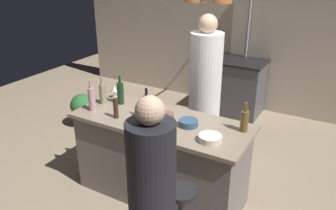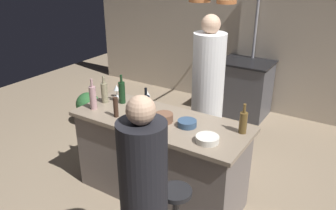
# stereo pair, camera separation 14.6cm
# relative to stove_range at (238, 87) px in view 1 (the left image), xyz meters

# --- Properties ---
(ground_plane) EXTENTS (9.00, 9.00, 0.00)m
(ground_plane) POSITION_rel_stove_range_xyz_m (0.00, -2.45, -0.45)
(ground_plane) COLOR gray
(back_wall) EXTENTS (6.40, 0.16, 2.60)m
(back_wall) POSITION_rel_stove_range_xyz_m (0.00, 0.40, 0.85)
(back_wall) COLOR #BCAD99
(back_wall) RESTS_ON ground_plane
(kitchen_island) EXTENTS (1.80, 0.72, 0.90)m
(kitchen_island) POSITION_rel_stove_range_xyz_m (0.00, -2.45, 0.01)
(kitchen_island) COLOR slate
(kitchen_island) RESTS_ON ground_plane
(stove_range) EXTENTS (0.80, 0.64, 0.89)m
(stove_range) POSITION_rel_stove_range_xyz_m (0.00, 0.00, 0.00)
(stove_range) COLOR #47474C
(stove_range) RESTS_ON ground_plane
(chef) EXTENTS (0.38, 0.38, 1.81)m
(chef) POSITION_rel_stove_range_xyz_m (0.06, -1.51, 0.39)
(chef) COLOR white
(chef) RESTS_ON ground_plane
(guest_right) EXTENTS (0.34, 0.34, 1.59)m
(guest_right) POSITION_rel_stove_range_xyz_m (0.51, -3.42, 0.29)
(guest_right) COLOR black
(guest_right) RESTS_ON ground_plane
(overhead_pot_rack) EXTENTS (0.60, 1.51, 2.17)m
(overhead_pot_rack) POSITION_rel_stove_range_xyz_m (-0.07, -0.53, 1.20)
(overhead_pot_rack) COLOR gray
(overhead_pot_rack) RESTS_ON ground_plane
(potted_plant) EXTENTS (0.36, 0.36, 0.52)m
(potted_plant) POSITION_rel_stove_range_xyz_m (-1.85, -1.64, -0.15)
(potted_plant) COLOR brown
(potted_plant) RESTS_ON ground_plane
(pepper_mill) EXTENTS (0.05, 0.05, 0.21)m
(pepper_mill) POSITION_rel_stove_range_xyz_m (-0.40, -2.63, 0.56)
(pepper_mill) COLOR #382319
(pepper_mill) RESTS_ON kitchen_island
(wine_bottle_dark) EXTENTS (0.07, 0.07, 0.32)m
(wine_bottle_dark) POSITION_rel_stove_range_xyz_m (-0.13, -2.50, 0.58)
(wine_bottle_dark) COLOR black
(wine_bottle_dark) RESTS_ON kitchen_island
(wine_bottle_red) EXTENTS (0.07, 0.07, 0.32)m
(wine_bottle_red) POSITION_rel_stove_range_xyz_m (-0.58, -2.32, 0.58)
(wine_bottle_red) COLOR #143319
(wine_bottle_red) RESTS_ON kitchen_island
(wine_bottle_white) EXTENTS (0.07, 0.07, 0.31)m
(wine_bottle_white) POSITION_rel_stove_range_xyz_m (-0.75, -2.41, 0.57)
(wine_bottle_white) COLOR gray
(wine_bottle_white) RESTS_ON kitchen_island
(wine_bottle_rose) EXTENTS (0.07, 0.07, 0.33)m
(wine_bottle_rose) POSITION_rel_stove_range_xyz_m (-0.73, -2.61, 0.58)
(wine_bottle_rose) COLOR #B78C8E
(wine_bottle_rose) RESTS_ON kitchen_island
(wine_bottle_amber) EXTENTS (0.07, 0.07, 0.29)m
(wine_bottle_amber) POSITION_rel_stove_range_xyz_m (0.79, -2.28, 0.56)
(wine_bottle_amber) COLOR brown
(wine_bottle_amber) RESTS_ON kitchen_island
(wine_glass_near_right_guest) EXTENTS (0.07, 0.07, 0.15)m
(wine_glass_near_right_guest) POSITION_rel_stove_range_xyz_m (-0.75, -2.22, 0.56)
(wine_glass_near_right_guest) COLOR silver
(wine_glass_near_right_guest) RESTS_ON kitchen_island
(wine_glass_by_chef) EXTENTS (0.07, 0.07, 0.15)m
(wine_glass_by_chef) POSITION_rel_stove_range_xyz_m (-0.34, -2.18, 0.56)
(wine_glass_by_chef) COLOR silver
(wine_glass_by_chef) RESTS_ON kitchen_island
(mixing_bowl_wooden) EXTENTS (0.18, 0.18, 0.08)m
(mixing_bowl_wooden) POSITION_rel_stove_range_xyz_m (0.06, -2.47, 0.49)
(mixing_bowl_wooden) COLOR brown
(mixing_bowl_wooden) RESTS_ON kitchen_island
(mixing_bowl_blue) EXTENTS (0.18, 0.18, 0.06)m
(mixing_bowl_blue) POSITION_rel_stove_range_xyz_m (0.30, -2.43, 0.48)
(mixing_bowl_blue) COLOR #334C6B
(mixing_bowl_blue) RESTS_ON kitchen_island
(mixing_bowl_ceramic) EXTENTS (0.21, 0.21, 0.06)m
(mixing_bowl_ceramic) POSITION_rel_stove_range_xyz_m (0.59, -2.60, 0.48)
(mixing_bowl_ceramic) COLOR silver
(mixing_bowl_ceramic) RESTS_ON kitchen_island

